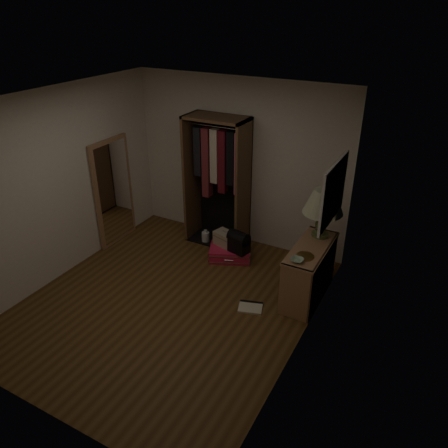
# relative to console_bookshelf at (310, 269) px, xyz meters

# --- Properties ---
(ground) EXTENTS (4.00, 4.00, 0.00)m
(ground) POSITION_rel_console_bookshelf_xyz_m (-1.54, -1.03, -0.40)
(ground) COLOR #523517
(ground) RESTS_ON ground
(room_walls) EXTENTS (3.52, 4.02, 2.60)m
(room_walls) POSITION_rel_console_bookshelf_xyz_m (-1.46, -0.99, 1.10)
(room_walls) COLOR silver
(room_walls) RESTS_ON ground
(console_bookshelf) EXTENTS (0.42, 1.12, 0.75)m
(console_bookshelf) POSITION_rel_console_bookshelf_xyz_m (0.00, 0.00, 0.00)
(console_bookshelf) COLOR #9F6F4D
(console_bookshelf) RESTS_ON ground
(open_wardrobe) EXTENTS (0.95, 0.50, 2.05)m
(open_wardrobe) POSITION_rel_console_bookshelf_xyz_m (-1.77, 0.74, 0.80)
(open_wardrobe) COLOR brown
(open_wardrobe) RESTS_ON ground
(floor_mirror) EXTENTS (0.06, 0.80, 1.70)m
(floor_mirror) POSITION_rel_console_bookshelf_xyz_m (-3.24, -0.03, 0.45)
(floor_mirror) COLOR #9D704C
(floor_mirror) RESTS_ON ground
(pink_suitcase) EXTENTS (0.75, 0.66, 0.19)m
(pink_suitcase) POSITION_rel_console_bookshelf_xyz_m (-1.35, 0.32, -0.30)
(pink_suitcase) COLOR #D51A44
(pink_suitcase) RESTS_ON ground
(train_case) EXTENTS (0.37, 0.30, 0.23)m
(train_case) POSITION_rel_console_bookshelf_xyz_m (-1.46, 0.35, -0.10)
(train_case) COLOR tan
(train_case) RESTS_ON pink_suitcase
(black_bag) EXTENTS (0.35, 0.27, 0.34)m
(black_bag) POSITION_rel_console_bookshelf_xyz_m (-1.18, 0.27, -0.04)
(black_bag) COLOR black
(black_bag) RESTS_ON pink_suitcase
(table_lamp) EXTENTS (0.70, 0.70, 0.66)m
(table_lamp) POSITION_rel_console_bookshelf_xyz_m (0.00, 0.31, 0.83)
(table_lamp) COLOR #465529
(table_lamp) RESTS_ON console_bookshelf
(brass_tray) EXTENTS (0.28, 0.28, 0.01)m
(brass_tray) POSITION_rel_console_bookshelf_xyz_m (0.00, -0.29, 0.36)
(brass_tray) COLOR olive
(brass_tray) RESTS_ON console_bookshelf
(ceramic_bowl) EXTENTS (0.17, 0.17, 0.04)m
(ceramic_bowl) POSITION_rel_console_bookshelf_xyz_m (-0.05, -0.44, 0.37)
(ceramic_bowl) COLOR #97B59A
(ceramic_bowl) RESTS_ON console_bookshelf
(white_jug) EXTENTS (0.16, 0.16, 0.22)m
(white_jug) POSITION_rel_console_bookshelf_xyz_m (-1.93, 0.57, -0.31)
(white_jug) COLOR white
(white_jug) RESTS_ON ground
(floor_book) EXTENTS (0.36, 0.32, 0.03)m
(floor_book) POSITION_rel_console_bookshelf_xyz_m (-0.55, -0.63, -0.39)
(floor_book) COLOR beige
(floor_book) RESTS_ON ground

